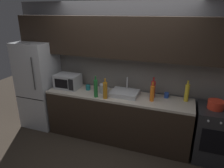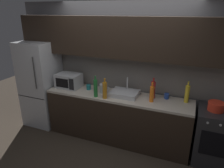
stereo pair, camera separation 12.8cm
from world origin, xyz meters
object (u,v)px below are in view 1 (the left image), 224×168
(kettle, at_px, (103,89))
(wine_bottle_yellow, at_px, (187,93))
(wine_bottle_green, at_px, (96,88))
(wine_bottle_amber, at_px, (105,90))
(mug_teal, at_px, (88,87))
(wine_bottle_orange, at_px, (152,93))
(wine_bottle_red, at_px, (153,89))
(mug_blue, at_px, (166,95))
(oven_range, at_px, (214,134))
(microwave, at_px, (68,81))
(refrigerator, at_px, (39,85))
(cooking_pot, at_px, (216,105))

(kettle, height_order, wine_bottle_yellow, wine_bottle_yellow)
(kettle, bearing_deg, wine_bottle_green, -104.39)
(wine_bottle_amber, xyz_separation_m, mug_teal, (-0.46, 0.26, -0.10))
(wine_bottle_orange, bearing_deg, wine_bottle_red, 94.95)
(wine_bottle_red, bearing_deg, wine_bottle_amber, -157.08)
(kettle, distance_m, mug_blue, 1.13)
(oven_range, relative_size, mug_blue, 9.56)
(wine_bottle_yellow, height_order, mug_blue, wine_bottle_yellow)
(kettle, xyz_separation_m, wine_bottle_green, (-0.06, -0.22, 0.08))
(microwave, relative_size, mug_teal, 4.79)
(wine_bottle_yellow, bearing_deg, mug_blue, 175.35)
(wine_bottle_orange, distance_m, wine_bottle_green, 0.97)
(oven_range, xyz_separation_m, wine_bottle_yellow, (-0.49, 0.15, 0.60))
(kettle, relative_size, wine_bottle_yellow, 0.53)
(microwave, bearing_deg, mug_blue, 4.69)
(oven_range, relative_size, mug_teal, 9.37)
(wine_bottle_amber, bearing_deg, wine_bottle_orange, 12.02)
(mug_teal, bearing_deg, wine_bottle_red, 2.87)
(wine_bottle_yellow, bearing_deg, wine_bottle_orange, -160.15)
(mug_teal, bearing_deg, wine_bottle_yellow, 3.19)
(wine_bottle_yellow, bearing_deg, refrigerator, -177.10)
(wine_bottle_amber, relative_size, cooking_pot, 1.50)
(wine_bottle_green, distance_m, wine_bottle_red, 0.99)
(mug_teal, bearing_deg, wine_bottle_amber, -29.70)
(cooking_pot, bearing_deg, refrigerator, -180.00)
(wine_bottle_orange, bearing_deg, cooking_pot, 2.90)
(mug_teal, xyz_separation_m, cooking_pot, (2.21, -0.05, 0.02))
(refrigerator, distance_m, cooking_pot, 3.31)
(microwave, xyz_separation_m, kettle, (0.76, -0.01, -0.05))
(wine_bottle_orange, bearing_deg, mug_blue, 45.58)
(wine_bottle_orange, distance_m, wine_bottle_amber, 0.79)
(microwave, height_order, wine_bottle_red, wine_bottle_red)
(refrigerator, height_order, wine_bottle_green, refrigerator)
(wine_bottle_red, relative_size, wine_bottle_amber, 1.02)
(mug_blue, bearing_deg, wine_bottle_amber, -158.73)
(wine_bottle_red, height_order, cooking_pot, wine_bottle_red)
(wine_bottle_yellow, xyz_separation_m, wine_bottle_amber, (-1.32, -0.36, -0.00))
(wine_bottle_orange, bearing_deg, microwave, 177.66)
(wine_bottle_yellow, xyz_separation_m, wine_bottle_red, (-0.55, -0.04, 0.00))
(oven_range, distance_m, wine_bottle_green, 2.09)
(kettle, xyz_separation_m, wine_bottle_amber, (0.12, -0.22, 0.07))
(wine_bottle_red, distance_m, mug_teal, 1.23)
(mug_teal, bearing_deg, microwave, -176.16)
(wine_bottle_amber, height_order, mug_blue, wine_bottle_amber)
(microwave, distance_m, wine_bottle_orange, 1.65)
(refrigerator, xyz_separation_m, mug_blue, (2.55, 0.17, 0.06))
(wine_bottle_orange, bearing_deg, mug_teal, 175.55)
(mug_teal, bearing_deg, refrigerator, -177.57)
(cooking_pot, bearing_deg, wine_bottle_amber, -173.01)
(microwave, relative_size, wine_bottle_orange, 1.37)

